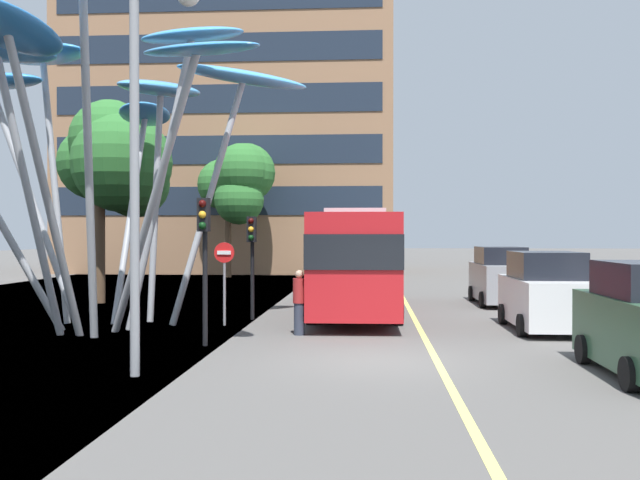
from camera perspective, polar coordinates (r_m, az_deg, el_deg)
name	(u,v)px	position (r m, az deg, el deg)	size (l,w,h in m)	color
ground	(345,362)	(15.30, 2.05, -9.83)	(120.00, 240.00, 0.10)	#54514F
red_bus	(355,257)	(24.10, 2.88, -1.34)	(2.97, 11.50, 3.51)	red
leaf_sculpture	(92,81)	(21.42, -17.93, 12.12)	(12.06, 12.36, 9.18)	#9EA0A5
traffic_light_kerb_near	(204,239)	(17.08, -9.35, 0.09)	(0.28, 0.42, 3.55)	black
traffic_light_kerb_far	(252,245)	(22.18, -5.53, -0.39)	(0.28, 0.42, 3.24)	black
car_parked_mid	(546,293)	(20.72, 17.77, -4.13)	(2.06, 4.25, 2.20)	silver
car_parked_far	(500,277)	(27.87, 14.34, -2.92)	(1.96, 4.47, 2.20)	gray
street_lamp	(149,127)	(13.82, -13.63, 8.86)	(1.35, 0.44, 7.40)	gray
tree_pavement_near	(113,161)	(29.16, -16.37, 6.13)	(4.99, 4.60, 7.96)	brown
tree_pavement_far	(238,180)	(44.20, -6.63, 4.82)	(5.20, 5.28, 8.32)	brown
pedestrian	(299,302)	(18.86, -1.69, -5.05)	(0.34, 0.34, 1.73)	#2D3342
no_entry_sign	(224,270)	(20.92, -7.73, -2.41)	(0.60, 0.12, 2.45)	gray
backdrop_building	(235,135)	(53.58, -6.88, 8.43)	(23.11, 12.46, 20.19)	#936B4C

